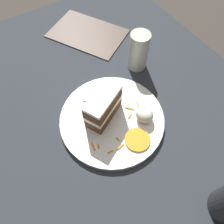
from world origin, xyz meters
TOP-DOWN VIEW (x-y plane):
  - ground_plane at (0.00, 0.00)m, footprint 6.00×6.00m
  - dining_table at (0.00, 0.00)m, footprint 1.31×0.90m
  - plate at (0.04, 0.01)m, footprint 0.30×0.30m
  - cake_slice at (0.06, 0.03)m, footprint 0.10×0.13m
  - cream_dollop at (-0.01, -0.06)m, footprint 0.05×0.05m
  - orange_garnish at (-0.06, -0.01)m, footprint 0.07×0.07m
  - carrot_shreds_scatter at (0.01, 0.02)m, footprint 0.19×0.19m
  - drinking_glass at (0.17, -0.17)m, footprint 0.06×0.06m
  - menu_card at (0.40, -0.11)m, footprint 0.33×0.29m

SIDE VIEW (x-z plane):
  - ground_plane at x=0.00m, z-range 0.00..0.00m
  - dining_table at x=0.00m, z-range 0.00..0.03m
  - menu_card at x=0.40m, z-range 0.03..0.03m
  - plate at x=0.04m, z-range 0.03..0.04m
  - carrot_shreds_scatter at x=0.01m, z-range 0.04..0.04m
  - orange_garnish at x=-0.06m, z-range 0.04..0.05m
  - cream_dollop at x=-0.01m, z-range 0.04..0.08m
  - drinking_glass at x=0.17m, z-range 0.02..0.15m
  - cake_slice at x=0.06m, z-range 0.04..0.13m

